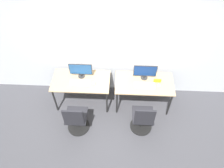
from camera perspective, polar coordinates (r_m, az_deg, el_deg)
ground_plane at (r=5.15m, az=-0.07°, el=-7.75°), size 20.00×20.00×0.00m
wall_back at (r=4.65m, az=0.40°, el=10.34°), size 12.00×0.05×2.80m
desk_left at (r=4.89m, az=-8.05°, el=0.33°), size 1.27×0.68×0.75m
monitor_left at (r=4.77m, az=-8.20°, el=3.65°), size 0.50×0.15×0.36m
keyboard_left at (r=4.77m, az=-8.30°, el=0.31°), size 0.44×0.17×0.02m
mouse_left at (r=4.73m, az=-4.77°, el=0.27°), size 0.06×0.09×0.03m
office_chair_left at (r=4.67m, az=-9.29°, el=-9.18°), size 0.48×0.48×0.92m
desk_right at (r=4.85m, az=8.35°, el=-0.25°), size 1.27×0.68×0.75m
monitor_right at (r=4.74m, az=8.64°, el=3.22°), size 0.50×0.15×0.36m
keyboard_right at (r=4.72m, az=8.53°, el=-0.41°), size 0.44×0.17×0.02m
mouse_right at (r=4.77m, az=12.17°, el=-0.33°), size 0.06×0.09×0.03m
office_chair_right at (r=4.66m, az=8.01°, el=-9.10°), size 0.48×0.48×0.92m
placard_right at (r=4.82m, az=11.78°, el=0.87°), size 0.16×0.03×0.08m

